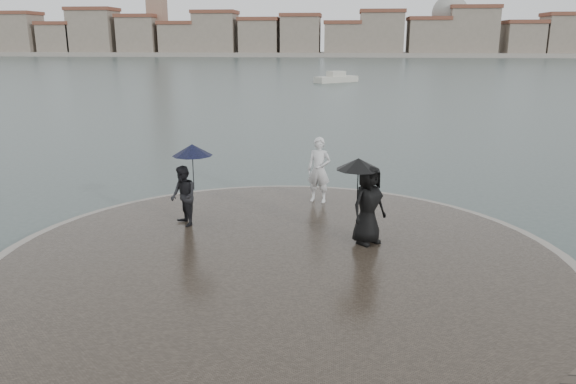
# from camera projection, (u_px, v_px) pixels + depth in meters

# --- Properties ---
(ground) EXTENTS (400.00, 400.00, 0.00)m
(ground) POSITION_uv_depth(u_px,v_px,m) (257.00, 362.00, 8.72)
(ground) COLOR #2B3835
(ground) RESTS_ON ground
(kerb_ring) EXTENTS (12.50, 12.50, 0.32)m
(kerb_ring) POSITION_uv_depth(u_px,v_px,m) (282.00, 266.00, 12.04)
(kerb_ring) COLOR gray
(kerb_ring) RESTS_ON ground
(quay_tip) EXTENTS (11.90, 11.90, 0.36)m
(quay_tip) POSITION_uv_depth(u_px,v_px,m) (282.00, 265.00, 12.04)
(quay_tip) COLOR #2D261E
(quay_tip) RESTS_ON ground
(statue) EXTENTS (0.77, 0.61, 1.86)m
(statue) POSITION_uv_depth(u_px,v_px,m) (319.00, 170.00, 15.86)
(statue) COLOR silver
(statue) RESTS_ON quay_tip
(visitor_left) EXTENTS (1.19, 1.06, 2.04)m
(visitor_left) POSITION_uv_depth(u_px,v_px,m) (186.00, 182.00, 13.79)
(visitor_left) COLOR black
(visitor_left) RESTS_ON quay_tip
(visitor_right) EXTENTS (1.28, 1.11, 1.95)m
(visitor_right) POSITION_uv_depth(u_px,v_px,m) (366.00, 196.00, 12.56)
(visitor_right) COLOR black
(visitor_right) RESTS_ON quay_tip
(far_skyline) EXTENTS (260.00, 20.00, 37.00)m
(far_skyline) POSITION_uv_depth(u_px,v_px,m) (321.00, 37.00, 162.12)
(far_skyline) COLOR gray
(far_skyline) RESTS_ON ground
(boats) EXTENTS (29.07, 30.43, 1.50)m
(boats) POSITION_uv_depth(u_px,v_px,m) (462.00, 89.00, 52.02)
(boats) COLOR beige
(boats) RESTS_ON ground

